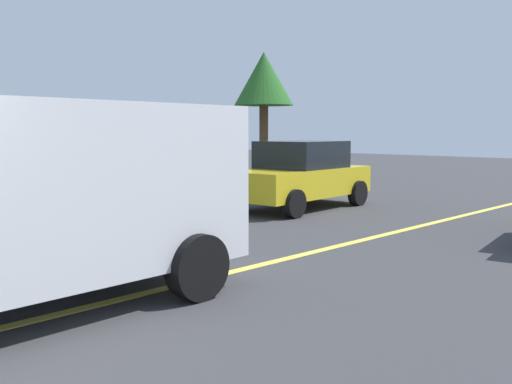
% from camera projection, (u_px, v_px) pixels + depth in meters
% --- Properties ---
extents(lane_marking_centre, '(28.00, 0.16, 0.01)m').
position_uv_depth(lane_marking_centre, '(137.00, 295.00, 6.55)').
color(lane_marking_centre, '#E0D14C').
extents(car_yellow_mid_road, '(4.20, 2.34, 1.66)m').
position_uv_depth(car_yellow_mid_road, '(298.00, 175.00, 13.97)').
color(car_yellow_mid_road, gold).
rests_on(car_yellow_mid_road, ground_plane).
extents(tree_left_verge, '(1.94, 1.94, 4.46)m').
position_uv_depth(tree_left_verge, '(264.00, 81.00, 18.37)').
color(tree_left_verge, '#513823').
rests_on(tree_left_verge, ground_plane).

